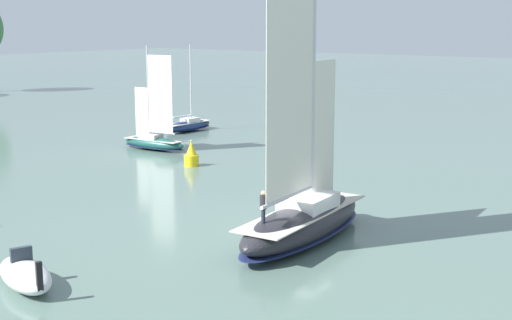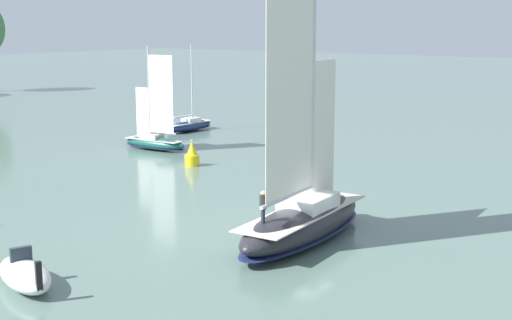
% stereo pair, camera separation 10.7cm
% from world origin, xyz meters
% --- Properties ---
extents(ground_plane, '(400.00, 400.00, 0.00)m').
position_xyz_m(ground_plane, '(0.00, 0.00, 0.00)').
color(ground_plane, slate).
extents(sailboat_main, '(11.42, 3.91, 15.42)m').
position_xyz_m(sailboat_main, '(0.02, 0.00, 1.20)').
color(sailboat_main, '#232328').
rests_on(sailboat_main, ground).
extents(sailboat_moored_far_slip, '(6.48, 1.97, 8.87)m').
position_xyz_m(sailboat_moored_far_slip, '(24.96, 29.78, 0.60)').
color(sailboat_moored_far_slip, navy).
rests_on(sailboat_moored_far_slip, ground).
extents(sailboat_moored_outer_mooring, '(2.17, 6.72, 9.14)m').
position_xyz_m(sailboat_moored_outer_mooring, '(14.91, 25.00, 0.77)').
color(sailboat_moored_outer_mooring, '#194C47').
rests_on(sailboat_moored_outer_mooring, ground).
extents(motor_tender, '(3.33, 4.90, 1.75)m').
position_xyz_m(motor_tender, '(-12.55, 6.03, 0.56)').
color(motor_tender, silver).
rests_on(motor_tender, ground).
extents(channel_buoy, '(1.15, 1.15, 2.08)m').
position_xyz_m(channel_buoy, '(11.34, 17.49, 0.83)').
color(channel_buoy, yellow).
rests_on(channel_buoy, ground).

